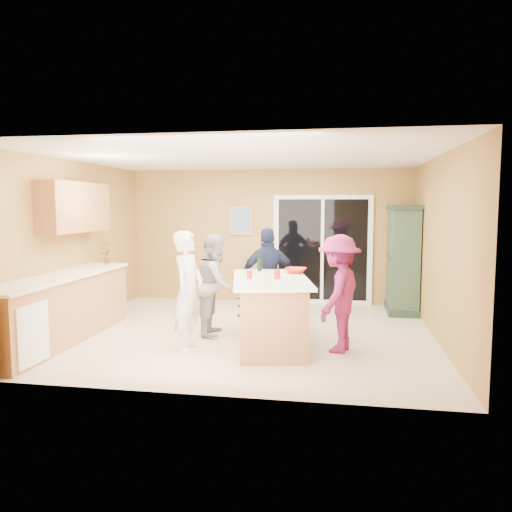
% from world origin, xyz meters
% --- Properties ---
extents(floor, '(5.50, 5.50, 0.00)m').
position_xyz_m(floor, '(0.00, 0.00, 0.00)').
color(floor, beige).
rests_on(floor, ground).
extents(ceiling, '(5.50, 5.00, 0.10)m').
position_xyz_m(ceiling, '(0.00, 0.00, 2.60)').
color(ceiling, white).
rests_on(ceiling, wall_back).
extents(wall_back, '(5.50, 0.10, 2.60)m').
position_xyz_m(wall_back, '(0.00, 2.50, 1.30)').
color(wall_back, tan).
rests_on(wall_back, ground).
extents(wall_front, '(5.50, 0.10, 2.60)m').
position_xyz_m(wall_front, '(0.00, -2.50, 1.30)').
color(wall_front, tan).
rests_on(wall_front, ground).
extents(wall_left, '(0.10, 5.00, 2.60)m').
position_xyz_m(wall_left, '(-2.75, 0.00, 1.30)').
color(wall_left, tan).
rests_on(wall_left, ground).
extents(wall_right, '(0.10, 5.00, 2.60)m').
position_xyz_m(wall_right, '(2.75, 0.00, 1.30)').
color(wall_right, tan).
rests_on(wall_right, ground).
extents(left_cabinet_run, '(0.65, 3.05, 1.24)m').
position_xyz_m(left_cabinet_run, '(-2.45, -1.05, 0.46)').
color(left_cabinet_run, '#B67147').
rests_on(left_cabinet_run, floor).
extents(upper_cabinets, '(0.35, 1.60, 0.75)m').
position_xyz_m(upper_cabinets, '(-2.58, -0.20, 1.88)').
color(upper_cabinets, '#B67147').
rests_on(upper_cabinets, wall_left).
extents(sliding_door, '(1.90, 0.07, 2.10)m').
position_xyz_m(sliding_door, '(1.05, 2.46, 1.05)').
color(sliding_door, white).
rests_on(sliding_door, floor).
extents(framed_picture, '(0.46, 0.04, 0.56)m').
position_xyz_m(framed_picture, '(-0.55, 2.48, 1.60)').
color(framed_picture, tan).
rests_on(framed_picture, wall_back).
extents(kitchen_island, '(1.31, 1.95, 0.94)m').
position_xyz_m(kitchen_island, '(0.48, -0.70, 0.44)').
color(kitchen_island, '#B67147').
rests_on(kitchen_island, floor).
extents(green_hutch, '(0.55, 1.04, 1.91)m').
position_xyz_m(green_hutch, '(2.49, 1.90, 0.93)').
color(green_hutch, '#1F3324').
rests_on(green_hutch, floor).
extents(woman_white, '(0.45, 0.62, 1.57)m').
position_xyz_m(woman_white, '(-0.57, -0.97, 0.79)').
color(woman_white, white).
rests_on(woman_white, floor).
extents(woman_grey, '(0.62, 0.77, 1.49)m').
position_xyz_m(woman_grey, '(-0.41, -0.13, 0.75)').
color(woman_grey, '#A5A5A8').
rests_on(woman_grey, floor).
extents(woman_navy, '(0.99, 0.62, 1.56)m').
position_xyz_m(woman_navy, '(0.30, 0.35, 0.78)').
color(woman_navy, '#181E36').
rests_on(woman_navy, floor).
extents(woman_magenta, '(0.85, 1.12, 1.53)m').
position_xyz_m(woman_magenta, '(1.38, -0.72, 0.76)').
color(woman_magenta, '#9A215D').
rests_on(woman_magenta, floor).
extents(serving_bowl, '(0.33, 0.33, 0.07)m').
position_xyz_m(serving_bowl, '(0.77, -0.18, 0.98)').
color(serving_bowl, red).
rests_on(serving_bowl, kitchen_island).
extents(tulip_vase, '(0.24, 0.21, 0.39)m').
position_xyz_m(tulip_vase, '(-2.45, 0.52, 1.13)').
color(tulip_vase, '#9F1B0F').
rests_on(tulip_vase, left_cabinet_run).
extents(tumbler_near, '(0.10, 0.10, 0.11)m').
position_xyz_m(tumbler_near, '(0.22, -0.81, 1.00)').
color(tumbler_near, red).
rests_on(tumbler_near, kitchen_island).
extents(tumbler_far, '(0.10, 0.10, 0.12)m').
position_xyz_m(tumbler_far, '(0.58, -0.78, 1.01)').
color(tumbler_far, red).
rests_on(tumbler_far, kitchen_island).
extents(wine_bottle, '(0.07, 0.07, 0.29)m').
position_xyz_m(wine_bottle, '(0.23, -0.06, 1.06)').
color(wine_bottle, black).
rests_on(wine_bottle, kitchen_island).
extents(white_plate, '(0.24, 0.24, 0.01)m').
position_xyz_m(white_plate, '(0.61, -0.20, 0.95)').
color(white_plate, white).
rests_on(white_plate, kitchen_island).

